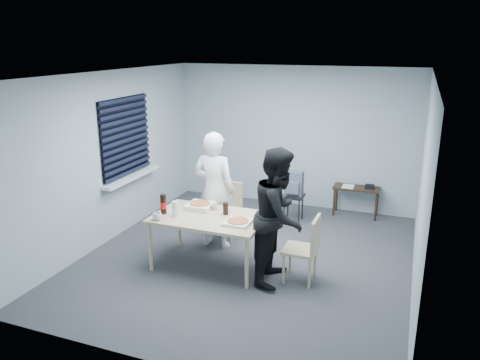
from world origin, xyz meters
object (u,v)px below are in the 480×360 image
at_px(mug_a, 157,216).
at_px(soda_bottle, 163,204).
at_px(stool, 293,201).
at_px(mug_b, 215,207).
at_px(person_black, 279,216).
at_px(side_table, 356,191).
at_px(dining_table, 209,220).
at_px(chair_far, 228,206).
at_px(chair_right, 307,245).
at_px(backpack, 294,184).
at_px(person_white, 214,190).

distance_m(mug_a, soda_bottle, 0.26).
relative_size(stool, mug_b, 4.75).
relative_size(person_black, stool, 3.72).
bearing_deg(side_table, dining_table, -121.20).
height_order(chair_far, mug_a, chair_far).
xyz_separation_m(mug_b, soda_bottle, (-0.60, -0.38, 0.09)).
xyz_separation_m(chair_right, stool, (-0.69, 2.01, -0.15)).
distance_m(chair_far, mug_a, 1.49).
distance_m(backpack, mug_a, 2.71).
height_order(stool, backpack, backpack).
distance_m(chair_far, side_table, 2.44).
height_order(person_black, mug_a, person_black).
bearing_deg(chair_right, stool, 108.99).
bearing_deg(mug_a, mug_b, 47.94).
height_order(chair_right, soda_bottle, soda_bottle).
distance_m(person_black, mug_b, 1.06).
relative_size(chair_far, person_white, 0.50).
relative_size(stool, mug_a, 3.86).
bearing_deg(soda_bottle, dining_table, 11.30).
bearing_deg(side_table, chair_right, -96.07).
bearing_deg(side_table, mug_a, -125.98).
xyz_separation_m(chair_right, mug_a, (-1.94, -0.40, 0.27)).
distance_m(stool, mug_b, 1.97).
xyz_separation_m(chair_right, person_white, (-1.56, 0.61, 0.37)).
bearing_deg(person_black, chair_right, -80.37).
height_order(chair_right, backpack, backpack).
bearing_deg(mug_a, side_table, 54.02).
xyz_separation_m(chair_right, side_table, (0.28, 2.66, -0.06)).
bearing_deg(soda_bottle, stool, 59.32).
bearing_deg(person_white, chair_far, -97.36).
xyz_separation_m(dining_table, person_black, (0.99, -0.03, 0.21)).
bearing_deg(person_black, side_table, -13.36).
bearing_deg(side_table, person_black, -103.36).
relative_size(dining_table, person_black, 0.85).
xyz_separation_m(person_black, backpack, (-0.33, 2.06, -0.20)).
distance_m(side_table, soda_bottle, 3.64).
height_order(dining_table, chair_far, chair_far).
xyz_separation_m(side_table, mug_a, (-2.22, -3.06, 0.33)).
distance_m(mug_a, mug_b, 0.83).
bearing_deg(dining_table, soda_bottle, -168.70).
bearing_deg(mug_b, soda_bottle, -147.68).
xyz_separation_m(chair_far, soda_bottle, (-0.48, -1.16, 0.35)).
xyz_separation_m(mug_a, soda_bottle, (-0.04, 0.24, 0.09)).
bearing_deg(chair_right, mug_b, 170.98).
height_order(dining_table, side_table, dining_table).
distance_m(person_white, mug_a, 1.09).
bearing_deg(backpack, person_black, -67.12).
bearing_deg(chair_far, backpack, 50.87).
bearing_deg(person_black, person_white, 60.50).
height_order(dining_table, backpack, backpack).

